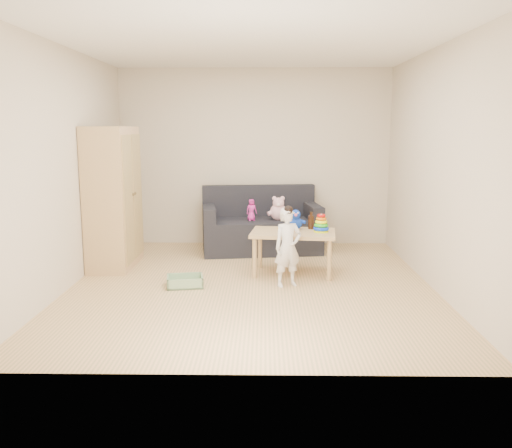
{
  "coord_description": "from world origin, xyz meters",
  "views": [
    {
      "loc": [
        0.15,
        -5.86,
        1.74
      ],
      "look_at": [
        0.05,
        0.25,
        0.65
      ],
      "focal_mm": 38.0,
      "sensor_mm": 36.0,
      "label": 1
    }
  ],
  "objects_px": {
    "toddler": "(288,248)",
    "wardrobe": "(113,198)",
    "play_table": "(293,253)",
    "sofa": "(261,235)"
  },
  "relations": [
    {
      "from": "toddler",
      "to": "wardrobe",
      "type": "bearing_deg",
      "value": 135.75
    },
    {
      "from": "wardrobe",
      "to": "play_table",
      "type": "distance_m",
      "value": 2.35
    },
    {
      "from": "sofa",
      "to": "toddler",
      "type": "height_order",
      "value": "toddler"
    },
    {
      "from": "wardrobe",
      "to": "sofa",
      "type": "distance_m",
      "value": 2.14
    },
    {
      "from": "play_table",
      "to": "wardrobe",
      "type": "bearing_deg",
      "value": 171.21
    },
    {
      "from": "wardrobe",
      "to": "toddler",
      "type": "bearing_deg",
      "value": -21.63
    },
    {
      "from": "wardrobe",
      "to": "toddler",
      "type": "relative_size",
      "value": 2.05
    },
    {
      "from": "wardrobe",
      "to": "play_table",
      "type": "relative_size",
      "value": 1.77
    },
    {
      "from": "wardrobe",
      "to": "toddler",
      "type": "xyz_separation_m",
      "value": [
        2.15,
        -0.85,
        -0.45
      ]
    },
    {
      "from": "play_table",
      "to": "toddler",
      "type": "bearing_deg",
      "value": -99.52
    }
  ]
}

